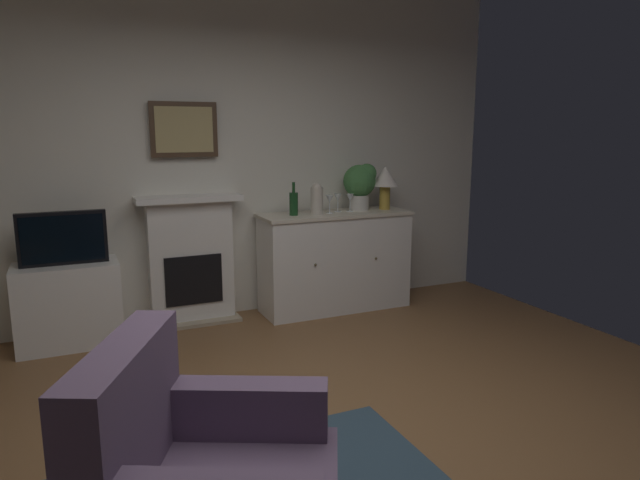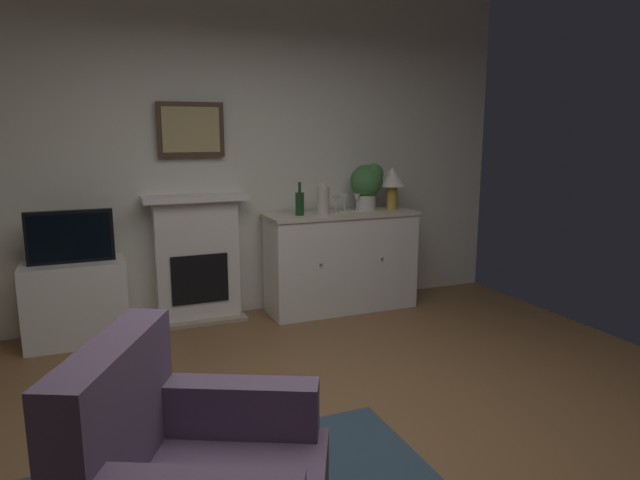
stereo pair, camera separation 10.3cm
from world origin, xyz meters
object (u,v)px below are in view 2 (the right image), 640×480
table_lamp (392,180)px  potted_plant_small (367,183)px  fireplace_unit (197,259)px  wine_glass_left (336,200)px  framed_picture (191,130)px  tv_set (70,237)px  tv_cabinet (76,302)px  wine_bottle (300,203)px  wine_glass_right (357,198)px  wine_glass_center (344,199)px  vase_decorative (323,199)px  sideboard_cabinet (341,261)px

table_lamp → potted_plant_small: potted_plant_small is taller
fireplace_unit → wine_glass_left: size_ratio=6.67×
fireplace_unit → framed_picture: (-0.00, 0.05, 1.09)m
fireplace_unit → tv_set: (-0.97, -0.19, 0.29)m
fireplace_unit → table_lamp: table_lamp is taller
potted_plant_small → tv_cabinet: bearing=-179.3°
wine_bottle → fireplace_unit: bearing=167.7°
wine_bottle → wine_glass_right: 0.56m
fireplace_unit → wine_glass_center: 1.41m
framed_picture → table_lamp: (1.79, -0.22, -0.46)m
vase_decorative → tv_set: size_ratio=0.45×
tv_set → wine_glass_center: bearing=1.0°
fireplace_unit → wine_glass_right: fireplace_unit is taller
wine_bottle → vase_decorative: 0.21m
wine_glass_left → wine_glass_center: (0.11, 0.06, 0.00)m
framed_picture → wine_glass_right: size_ratio=3.33×
sideboard_cabinet → vase_decorative: 0.63m
fireplace_unit → potted_plant_small: bearing=-4.8°
framed_picture → wine_bottle: 1.10m
table_lamp → wine_glass_center: table_lamp is taller
wine_glass_center → wine_glass_right: same height
vase_decorative → tv_cabinet: 2.17m
sideboard_cabinet → wine_glass_left: wine_glass_left is taller
wine_glass_center → tv_set: 2.30m
wine_glass_center → potted_plant_small: size_ratio=0.38×
wine_bottle → potted_plant_small: bearing=4.8°
vase_decorative → tv_cabinet: vase_decorative is taller
tv_set → wine_glass_left: bearing=-0.5°
framed_picture → vase_decorative: size_ratio=1.96×
wine_glass_left → potted_plant_small: (0.35, 0.07, 0.13)m
tv_set → wine_glass_right: bearing=0.3°
wine_glass_left → potted_plant_small: potted_plant_small is taller
framed_picture → sideboard_cabinet: framed_picture is taller
wine_glass_left → wine_glass_right: bearing=7.6°
sideboard_cabinet → tv_set: size_ratio=2.24×
sideboard_cabinet → table_lamp: size_ratio=3.47×
framed_picture → wine_glass_left: 1.38m
fireplace_unit → wine_glass_right: 1.52m
wine_bottle → potted_plant_small: size_ratio=0.67×
table_lamp → tv_set: table_lamp is taller
wine_bottle → tv_cabinet: size_ratio=0.39×
wine_bottle → wine_glass_right: bearing=1.5°
framed_picture → tv_cabinet: size_ratio=0.73×
tv_cabinet → framed_picture: bearing=12.0°
tv_cabinet → potted_plant_small: size_ratio=1.74×
table_lamp → wine_glass_center: (-0.47, 0.03, -0.16)m
tv_cabinet → tv_set: size_ratio=1.21×
wine_glass_right → vase_decorative: bearing=-171.6°
wine_bottle → table_lamp: bearing=0.8°
wine_glass_center → framed_picture: bearing=171.8°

